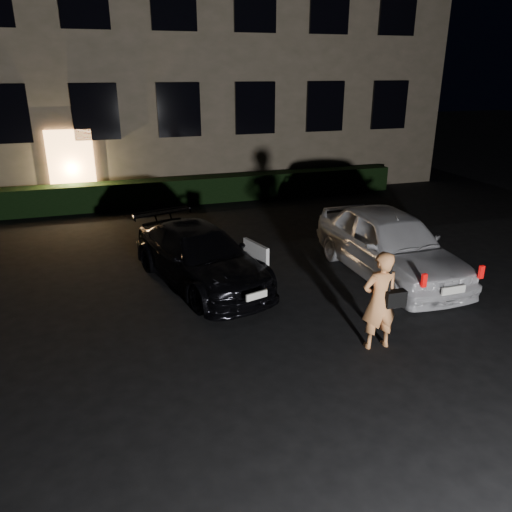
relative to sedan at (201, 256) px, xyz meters
name	(u,v)px	position (x,y,z in m)	size (l,w,h in m)	color
ground	(308,372)	(0.85, -3.78, -0.59)	(80.00, 80.00, 0.00)	black
building	(157,19)	(0.85, 11.21, 5.41)	(20.00, 8.11, 12.00)	#69604B
hedge	(185,191)	(0.85, 6.72, -0.17)	(15.00, 0.70, 0.85)	black
sedan	(201,256)	(0.00, 0.00, 0.00)	(2.73, 4.39, 1.19)	black
hatch	(389,244)	(3.97, -0.84, 0.14)	(1.79, 4.34, 1.47)	silver
man	(380,300)	(2.20, -3.44, 0.24)	(0.68, 0.41, 1.66)	#D7884E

